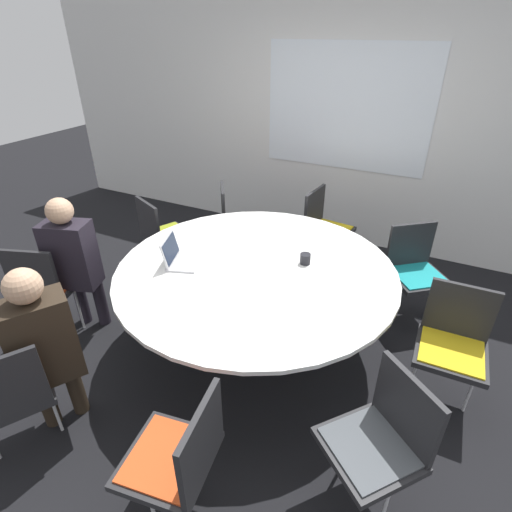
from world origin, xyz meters
TOP-DOWN VIEW (x-y plane):
  - ground_plane at (0.00, 0.00)m, footprint 16.00×16.00m
  - wall_back at (0.00, 2.22)m, footprint 8.00×0.07m
  - conference_table at (0.00, 0.00)m, footprint 2.10×2.10m
  - chair_0 at (-1.60, -0.63)m, footprint 0.55×0.54m
  - chair_1 at (-0.81, -1.51)m, footprint 0.58×0.59m
  - chair_2 at (0.28, -1.39)m, footprint 0.48×0.50m
  - chair_3 at (1.13, -0.85)m, footprint 0.61×0.60m
  - chair_4 at (1.41, 0.09)m, footprint 0.45×0.43m
  - chair_5 at (1.06, 0.94)m, footprint 0.61×0.60m
  - chair_6 at (0.10, 1.41)m, footprint 0.47×0.49m
  - chair_7 at (-0.82, 1.15)m, footprint 0.59×0.60m
  - chair_8 at (-1.32, 0.52)m, footprint 0.57×0.56m
  - person_0 at (-1.40, -0.47)m, footprint 0.41×0.34m
  - person_1 at (-0.76, -1.26)m, footprint 0.37×0.42m
  - laptop at (-0.56, -0.20)m, footprint 0.33×0.36m
  - coffee_cup at (0.31, 0.22)m, footprint 0.08×0.08m

SIDE VIEW (x-z plane):
  - ground_plane at x=0.00m, z-range 0.00..0.00m
  - chair_0 at x=-1.60m, z-range 0.09..0.97m
  - chair_1 at x=-0.81m, z-range 0.09..0.97m
  - chair_2 at x=0.28m, z-range 0.09..0.97m
  - chair_3 at x=1.13m, z-range 0.09..0.97m
  - chair_4 at x=1.41m, z-range 0.09..0.97m
  - chair_5 at x=1.06m, z-range 0.09..0.97m
  - chair_6 at x=0.10m, z-range 0.09..0.97m
  - chair_7 at x=-0.82m, z-range 0.09..0.97m
  - chair_8 at x=-1.32m, z-range 0.09..0.97m
  - conference_table at x=0.00m, z-range 0.30..1.04m
  - person_0 at x=-1.40m, z-range 0.11..1.33m
  - person_1 at x=-0.76m, z-range 0.11..1.33m
  - coffee_cup at x=0.31m, z-range 0.74..0.83m
  - laptop at x=-0.56m, z-range 0.69..0.91m
  - wall_back at x=0.00m, z-range 0.00..2.70m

